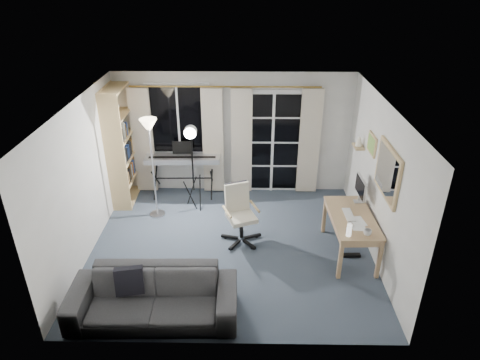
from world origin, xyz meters
name	(u,v)px	position (x,y,z in m)	size (l,w,h in m)	color
floor	(231,247)	(0.00, 0.00, -0.01)	(4.50, 4.00, 0.02)	#333E4A
window	(179,119)	(-1.05, 1.97, 1.50)	(1.20, 0.08, 1.40)	white
french_door	(272,143)	(0.75, 1.97, 1.03)	(1.32, 0.09, 2.11)	white
curtains	(227,141)	(-0.14, 1.88, 1.09)	(3.60, 0.07, 2.13)	gold
bookshelf	(120,148)	(-2.13, 1.59, 1.06)	(0.38, 1.05, 2.24)	tan
torchiere_lamp	(150,139)	(-1.39, 0.97, 1.49)	(0.35, 0.35, 1.85)	#B2B2B7
keyboard_piano	(183,160)	(-0.98, 1.70, 0.78)	(1.44, 0.72, 1.03)	black
studio_light	(191,142)	(-0.73, 1.17, 1.36)	(0.30, 0.34, 1.70)	black
office_chair	(239,208)	(0.13, 0.27, 0.58)	(0.68, 0.66, 0.98)	black
desk	(352,221)	(1.88, -0.14, 0.60)	(0.68, 1.30, 0.69)	tan
monitor	(361,188)	(2.08, 0.31, 0.95)	(0.17, 0.50, 0.43)	silver
desk_clutter	(351,232)	(1.83, -0.36, 0.54)	(0.39, 0.78, 0.87)	white
mug	(368,232)	(1.98, -0.64, 0.74)	(0.11, 0.09, 0.11)	silver
wall_mirror	(388,172)	(2.22, -0.35, 1.55)	(0.04, 0.94, 0.74)	tan
framed_print	(372,144)	(2.23, 0.55, 1.60)	(0.03, 0.42, 0.32)	tan
wall_shelf	(359,143)	(2.16, 1.05, 1.41)	(0.16, 0.30, 0.18)	tan
sofa	(152,291)	(-0.95, -1.55, 0.42)	(2.17, 0.67, 0.84)	#2B2B2D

